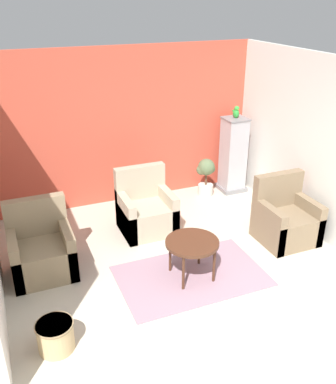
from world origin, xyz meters
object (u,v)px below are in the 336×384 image
Objects in this scene: coffee_table at (192,245)px; potted_plant at (206,174)px; armchair_middle at (146,212)px; birdcage at (233,156)px; armchair_left at (42,251)px; wicker_basket at (55,335)px; armchair_right at (285,221)px; parrot at (236,112)px.

coffee_table is 0.99× the size of potted_plant.
birdcage reaches higher than armchair_middle.
armchair_left is 1.70m from armchair_middle.
armchair_left is at bearing -156.56° from potted_plant.
birdcage reaches higher than wicker_basket.
birdcage reaches higher than armchair_right.
armchair_middle is 2.42m from parrot.
armchair_middle is at bearing -157.60° from parrot.
armchair_right is 1.89m from birdcage.
birdcage is (3.58, 1.34, 0.36)m from armchair_left.
parrot reaches higher than armchair_left.
armchair_right reaches higher than coffee_table.
parrot reaches higher than coffee_table.
birdcage is at bearing -90.00° from parrot.
potted_plant is (-0.55, -0.03, -0.26)m from birdcage.
armchair_middle is at bearing 95.61° from coffee_table.
coffee_table is at bearing -169.09° from armchair_right.
coffee_table is 3.01m from parrot.
armchair_middle is at bearing 49.32° from wicker_basket.
armchair_left is at bearing -161.76° from armchair_middle.
armchair_right is 4.43× the size of parrot.
birdcage is at bearing 2.72° from potted_plant.
armchair_left is at bearing 154.71° from coffee_table.
coffee_table is 0.70× the size of armchair_right.
parrot is at bearing 37.17° from wicker_basket.
armchair_left is 0.71× the size of birdcage.
parrot reaches higher than wicker_basket.
armchair_middle is 2.16m from birdcage.
parrot reaches higher than armchair_middle.
armchair_left is 3.31m from potted_plant.
wicker_basket is (-3.48, -0.91, -0.14)m from armchair_right.
wicker_basket is (-0.06, -1.42, -0.14)m from armchair_left.
potted_plant is at bearing 41.48° from wicker_basket.
armchair_right is 0.71× the size of birdcage.
armchair_left reaches higher than coffee_table.
armchair_right is 3.60m from wicker_basket.
armchair_left is 4.43× the size of parrot.
armchair_middle is at bearing 149.95° from armchair_right.
potted_plant is 4.14m from wicker_basket.
armchair_right is 2.08m from armchair_middle.
armchair_left is at bearing -159.45° from parrot.
armchair_middle is 2.47× the size of wicker_basket.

